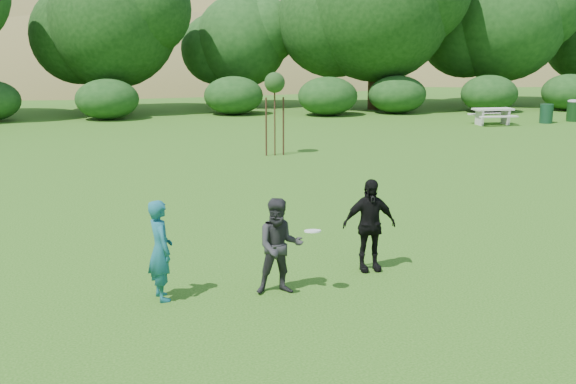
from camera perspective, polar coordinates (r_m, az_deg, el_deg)
The scene contains 11 objects.
ground at distance 11.55m, azimuth 3.01°, elevation -8.49°, with size 120.00×120.00×0.00m, color #19470C.
player_teal at distance 11.49m, azimuth -10.05°, elevation -4.55°, with size 0.59×0.38×1.61m, color #175768.
player_grey at distance 11.57m, azimuth -0.67°, elevation -4.32°, with size 0.76×0.60×1.57m, color #28272A.
player_black at distance 12.77m, azimuth 6.43°, elevation -2.61°, with size 0.97×0.40×1.65m, color black.
trash_can_near at distance 36.14m, azimuth 19.74°, elevation 5.85°, with size 0.60×0.60×0.90m, color #153C26.
frisbee at distance 11.43m, azimuth 1.96°, elevation -3.10°, with size 0.27×0.27×0.05m.
sapling at distance 24.70m, azimuth -1.06°, elevation 8.46°, with size 0.70×0.70×2.85m.
picnic_table at distance 34.70m, azimuth 15.87°, elevation 5.98°, with size 1.80×1.48×0.76m.
trash_can_lidded at distance 37.37m, azimuth 21.61°, elevation 6.04°, with size 0.60×0.60×1.05m.
hillside at distance 80.55m, azimuth -9.73°, elevation 0.70°, with size 150.00×72.00×52.00m.
tree_row at distance 39.59m, azimuth -2.93°, elevation 13.48°, with size 53.92×10.38×9.62m.
Camera 1 is at (-2.74, -10.44, 4.12)m, focal length 45.00 mm.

